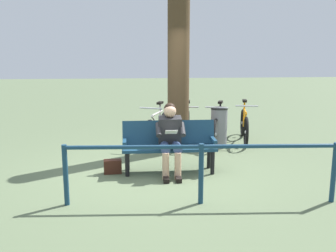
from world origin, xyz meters
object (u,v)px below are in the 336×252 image
tree_trunk (179,53)px  bicycle_purple (187,127)px  handbag (113,167)px  bicycle_orange (157,129)px  person_reading (170,136)px  bicycle_green (244,126)px  bicycle_silver (219,128)px  litter_bin (219,127)px  bench (169,142)px

tree_trunk → bicycle_purple: tree_trunk is taller
handbag → bicycle_orange: bearing=-114.8°
person_reading → tree_trunk: bearing=-100.6°
person_reading → handbag: bearing=-4.9°
handbag → bicycle_green: 3.51m
handbag → bicycle_green: (-2.85, -2.04, 0.24)m
tree_trunk → bicycle_silver: (-0.95, -0.41, -1.63)m
handbag → litter_bin: (-2.16, -1.58, 0.31)m
bicycle_silver → bicycle_purple: bearing=-81.5°
bicycle_green → bicycle_purple: same height
handbag → bicycle_purple: 2.54m
tree_trunk → bicycle_green: size_ratio=2.40×
handbag → tree_trunk: (-1.28, -1.46, 1.87)m
handbag → bench: bearing=-175.4°
person_reading → bicycle_orange: bearing=-86.5°
bicycle_purple → tree_trunk: bearing=-17.5°
bench → tree_trunk: size_ratio=0.40×
tree_trunk → litter_bin: (-0.89, -0.12, -1.56)m
litter_bin → bicycle_green: bearing=-146.0°
bicycle_green → bicycle_orange: size_ratio=1.05×
bicycle_green → bicycle_orange: bearing=-74.0°
bicycle_purple → bicycle_orange: same height
litter_bin → person_reading: bearing=54.6°
tree_trunk → litter_bin: size_ratio=4.62×
litter_bin → bicycle_purple: bicycle_purple is taller
tree_trunk → bicycle_silver: bearing=-156.6°
bicycle_silver → litter_bin: bearing=8.0°
litter_bin → bicycle_orange: bearing=-12.7°
tree_trunk → bicycle_orange: bearing=-45.3°
person_reading → bicycle_green: bearing=-131.0°
bicycle_silver → bicycle_purple: same height
bicycle_silver → bicycle_purple: 0.69m
handbag → bicycle_silver: bearing=-139.9°
bicycle_silver → handbag: bearing=-30.6°
bicycle_green → bicycle_orange: same height
bench → bicycle_purple: size_ratio=0.96×
litter_bin → bicycle_purple: size_ratio=0.52×
bicycle_green → person_reading: bearing=-30.1°
bench → bicycle_orange: (0.11, -1.80, -0.15)m
bench → bicycle_orange: bearing=-86.4°
bicycle_silver → bench: bearing=-15.5°
litter_bin → bicycle_orange: size_ratio=0.55×
bench → bicycle_green: (-1.88, -1.97, -0.15)m
person_reading → bicycle_purple: 2.19m
handbag → tree_trunk: 2.69m
bench → litter_bin: bench is taller
litter_bin → bicycle_green: bicycle_green is taller
person_reading → litter_bin: 2.06m
bicycle_green → bicycle_silver: bearing=-63.4°
handbag → bicycle_orange: 2.08m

